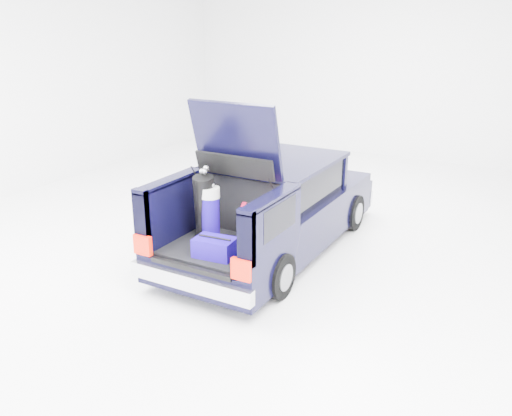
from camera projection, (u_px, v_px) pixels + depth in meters
The scene contains 6 objects.
ground at pixel (271, 249), 8.62m from camera, with size 14.00×14.00×0.00m, color white.
car at pixel (275, 207), 8.49m from camera, with size 1.87×4.65×2.47m.
red_suitcase at pixel (255, 225), 7.16m from camera, with size 0.42×0.37×0.59m.
black_golf_bag at pixel (205, 207), 7.30m from camera, with size 0.42×0.49×1.03m.
blue_golf_bag at pixel (211, 214), 7.24m from camera, with size 0.29×0.29×0.87m.
blue_duffel at pixel (215, 247), 6.87m from camera, with size 0.54×0.38×0.27m.
Camera 1 is at (3.67, -7.02, 3.47)m, focal length 38.00 mm.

